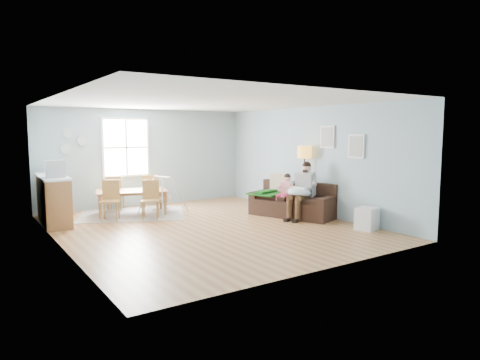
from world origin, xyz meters
TOP-DOWN VIEW (x-y plane):
  - room at (0.00, 0.00)m, footprint 8.40×9.40m
  - window at (-0.60, 3.46)m, footprint 1.32×0.08m
  - pictures at (2.97, -1.05)m, footprint 0.05×1.34m
  - wall_plates at (-2.00, 3.47)m, footprint 0.67×0.02m
  - sofa at (2.39, -0.07)m, footprint 1.53×2.23m
  - green_throw at (2.08, 0.54)m, footprint 1.14×1.03m
  - beige_pillow at (2.41, 0.50)m, footprint 0.34×0.51m
  - father at (2.37, -0.39)m, footprint 1.03×0.70m
  - nursing_pillow at (2.23, -0.45)m, footprint 0.71×0.70m
  - infant at (2.22, -0.42)m, footprint 0.25×0.36m
  - toddler at (2.25, 0.08)m, footprint 0.57×0.43m
  - floor_lamp at (2.80, 0.01)m, footprint 0.35×0.35m
  - storage_cube at (2.68, -2.09)m, footprint 0.50×0.47m
  - rug at (-0.86, 2.35)m, footprint 3.10×2.77m
  - dining_table at (-0.86, 2.35)m, footprint 1.92×1.37m
  - chair_sw at (-1.52, 1.94)m, footprint 0.57×0.57m
  - chair_se at (-0.67, 1.59)m, footprint 0.56×0.56m
  - chair_nw at (-1.05, 3.12)m, footprint 0.57×0.57m
  - chair_ne at (-0.20, 2.76)m, footprint 0.56×0.56m
  - counter at (-2.70, 2.33)m, footprint 0.68×1.97m
  - monitor at (-2.71, 1.96)m, footprint 0.42×0.40m
  - baby_swing at (-0.17, 1.99)m, footprint 1.18×1.19m

SIDE VIEW (x-z plane):
  - rug at x=-0.86m, z-range 0.00..0.01m
  - storage_cube at x=2.68m, z-range 0.00..0.48m
  - sofa at x=2.39m, z-range -0.12..0.71m
  - dining_table at x=-0.86m, z-range 0.00..0.61m
  - baby_swing at x=-0.17m, z-range -0.05..0.90m
  - chair_nw at x=-1.05m, z-range 0.06..0.98m
  - chair_se at x=-0.67m, z-range 0.06..0.99m
  - green_throw at x=2.08m, z-range 0.51..0.55m
  - chair_ne at x=-0.20m, z-range 0.06..1.00m
  - chair_sw at x=-1.52m, z-range 0.07..1.01m
  - counter at x=-2.70m, z-range 0.01..1.09m
  - nursing_pillow at x=2.23m, z-range 0.53..0.76m
  - toddler at x=2.25m, z-range 0.29..1.12m
  - father at x=2.37m, z-range 0.04..1.40m
  - infant at x=2.22m, z-range 0.66..0.79m
  - beige_pillow at x=2.41m, z-range 0.51..1.01m
  - monitor at x=-2.71m, z-range 1.09..1.46m
  - floor_lamp at x=2.80m, z-range 0.56..2.28m
  - window at x=-0.60m, z-range 0.84..2.46m
  - wall_plates at x=-2.00m, z-range 1.50..2.16m
  - pictures at x=2.97m, z-range 1.48..2.22m
  - room at x=0.00m, z-range 0.47..4.37m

